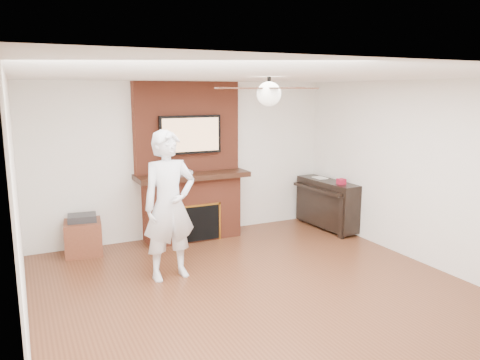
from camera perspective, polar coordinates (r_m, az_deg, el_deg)
name	(u,v)px	position (r m, az deg, el deg)	size (l,w,h in m)	color
room_shell	(268,192)	(5.17, 3.41, -1.51)	(5.36, 5.86, 2.86)	#532B18
fireplace	(190,177)	(7.51, -6.09, 0.34)	(1.78, 0.64, 2.50)	brown
tv	(190,135)	(7.37, -6.08, 5.52)	(1.00, 0.08, 0.60)	black
ceiling_fan	(269,93)	(5.06, 3.55, 10.56)	(1.21, 1.21, 0.31)	black
person	(169,206)	(5.91, -8.61, -3.10)	(0.69, 0.46, 1.89)	silver
side_table	(83,236)	(7.24, -18.57, -6.46)	(0.57, 0.57, 0.59)	brown
piano	(327,203)	(8.21, 10.60, -2.76)	(0.56, 1.31, 0.93)	black
cable_box	(180,172)	(7.34, -7.30, 0.93)	(0.35, 0.20, 0.05)	silver
candle_orange	(189,239)	(7.48, -6.26, -7.15)	(0.07, 0.07, 0.11)	orange
candle_green	(192,239)	(7.49, -5.88, -7.15)	(0.08, 0.08, 0.10)	#416C2B
candle_blue	(204,238)	(7.55, -4.40, -7.08)	(0.06, 0.06, 0.07)	#2F678E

